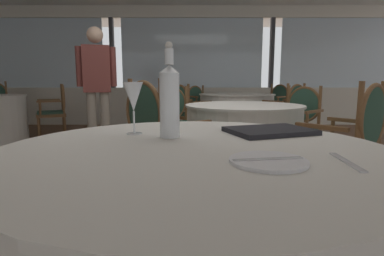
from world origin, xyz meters
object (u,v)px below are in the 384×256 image
at_px(wine_glass, 134,98).
at_px(diner_person_0, 97,82).
at_px(dining_chair_1_0, 352,140).
at_px(water_bottle, 170,99).
at_px(dining_chair_0_1, 289,110).
at_px(dining_chair_0_3, 199,103).
at_px(menu_book, 270,131).
at_px(dining_chair_2_2, 56,107).
at_px(dining_chair_0_2, 275,103).
at_px(dining_chair_1_1, 298,120).
at_px(dining_chair_0_0, 187,109).
at_px(side_plate, 269,161).
at_px(dining_chair_1_2, 180,118).
at_px(dining_chair_1_3, 158,136).

relative_size(wine_glass, diner_person_0, 0.13).
bearing_deg(dining_chair_1_0, water_bottle, 86.77).
relative_size(dining_chair_0_1, dining_chair_0_3, 1.06).
height_order(menu_book, dining_chair_2_2, dining_chair_2_2).
relative_size(water_bottle, dining_chair_0_3, 0.40).
distance_m(water_bottle, dining_chair_0_2, 5.21).
distance_m(dining_chair_1_1, diner_person_0, 2.67).
xyz_separation_m(dining_chair_0_2, dining_chair_2_2, (-4.03, -0.81, -0.02)).
relative_size(dining_chair_0_0, dining_chair_0_2, 1.01).
relative_size(water_bottle, dining_chair_1_0, 0.37).
bearing_deg(side_plate, dining_chair_1_0, 54.81).
distance_m(dining_chair_0_3, dining_chair_1_2, 2.69).
relative_size(menu_book, diner_person_0, 0.20).
bearing_deg(dining_chair_1_2, side_plate, -33.82).
xyz_separation_m(dining_chair_0_0, diner_person_0, (-1.22, -0.55, 0.43)).
height_order(dining_chair_0_2, dining_chair_0_3, dining_chair_0_2).
distance_m(dining_chair_1_2, dining_chair_1_3, 1.40).
distance_m(water_bottle, diner_person_0, 3.27).
relative_size(dining_chair_1_2, dining_chair_2_2, 0.98).
xyz_separation_m(wine_glass, dining_chair_2_2, (-2.12, 4.01, -0.38)).
xyz_separation_m(wine_glass, dining_chair_0_2, (1.91, 4.82, -0.36)).
xyz_separation_m(dining_chair_0_1, diner_person_0, (-2.76, -0.32, 0.41)).
height_order(water_bottle, dining_chair_0_0, water_bottle).
height_order(menu_book, dining_chair_0_3, dining_chair_0_3).
distance_m(water_bottle, dining_chair_1_0, 1.59).
bearing_deg(dining_chair_1_1, dining_chair_1_0, 45.14).
relative_size(dining_chair_1_1, dining_chair_2_2, 0.99).
bearing_deg(side_plate, water_bottle, 127.52).
xyz_separation_m(dining_chair_0_1, dining_chair_1_3, (-1.71, -2.31, 0.02)).
bearing_deg(dining_chair_1_3, dining_chair_0_0, 45.13).
bearing_deg(dining_chair_0_1, wine_glass, 115.99).
bearing_deg(dining_chair_1_3, dining_chair_2_2, 83.85).
bearing_deg(wine_glass, dining_chair_1_0, 32.42).
height_order(side_plate, dining_chair_1_1, dining_chair_1_1).
distance_m(side_plate, menu_book, 0.49).
height_order(water_bottle, diner_person_0, diner_person_0).
height_order(dining_chair_0_0, dining_chair_0_2, dining_chair_0_0).
height_order(water_bottle, dining_chair_1_1, water_bottle).
distance_m(water_bottle, dining_chair_1_2, 2.47).
bearing_deg(dining_chair_1_0, dining_chair_1_3, 45.02).
distance_m(dining_chair_1_0, dining_chair_1_1, 1.40).
xyz_separation_m(side_plate, dining_chair_0_0, (-0.29, 3.96, -0.22)).
distance_m(dining_chair_0_1, dining_chair_2_2, 3.88).
bearing_deg(dining_chair_0_0, side_plate, -122.62).
relative_size(dining_chair_0_0, dining_chair_1_0, 0.96).
bearing_deg(dining_chair_1_0, menu_book, 95.46).
bearing_deg(dining_chair_0_0, water_bottle, -126.83).
bearing_deg(diner_person_0, water_bottle, 5.75).
xyz_separation_m(side_plate, dining_chair_2_2, (-2.57, 4.46, -0.23)).
bearing_deg(dining_chair_0_2, wine_glass, 31.60).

